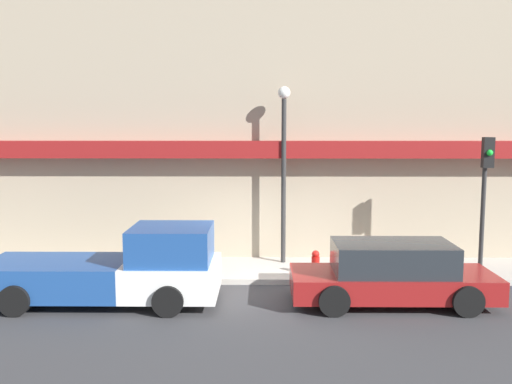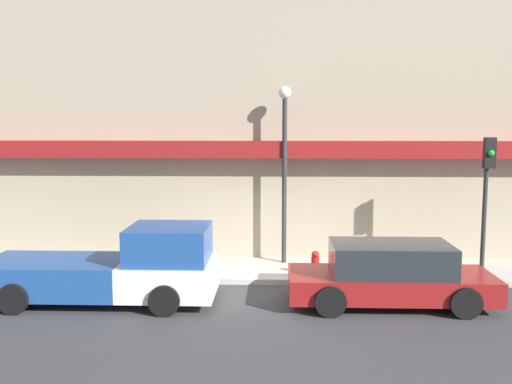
{
  "view_description": "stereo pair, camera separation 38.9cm",
  "coord_description": "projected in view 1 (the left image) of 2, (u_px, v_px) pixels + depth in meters",
  "views": [
    {
      "loc": [
        -0.11,
        -14.61,
        4.24
      ],
      "look_at": [
        -0.28,
        1.01,
        2.35
      ],
      "focal_mm": 40.0,
      "sensor_mm": 36.0,
      "label": 1
    },
    {
      "loc": [
        0.28,
        -14.6,
        4.24
      ],
      "look_at": [
        -0.28,
        1.01,
        2.35
      ],
      "focal_mm": 40.0,
      "sensor_mm": 36.0,
      "label": 2
    }
  ],
  "objects": [
    {
      "name": "traffic_light",
      "position": [
        485.0,
        181.0,
        15.04
      ],
      "size": [
        0.28,
        0.42,
        3.73
      ],
      "color": "#2D2D2D",
      "rests_on": "sidewalk"
    },
    {
      "name": "building",
      "position": [
        266.0,
        118.0,
        18.46
      ],
      "size": [
        19.8,
        3.8,
        10.62
      ],
      "color": "tan",
      "rests_on": "ground"
    },
    {
      "name": "fire_hydrant",
      "position": [
        316.0,
        263.0,
        15.42
      ],
      "size": [
        0.22,
        0.22,
        0.68
      ],
      "color": "red",
      "rests_on": "sidewalk"
    },
    {
      "name": "pickup_truck",
      "position": [
        119.0,
        270.0,
        13.43
      ],
      "size": [
        5.47,
        2.15,
        1.84
      ],
      "rotation": [
        0.0,
        0.0,
        -0.01
      ],
      "color": "white",
      "rests_on": "ground"
    },
    {
      "name": "parked_car",
      "position": [
        392.0,
        274.0,
        13.37
      ],
      "size": [
        4.73,
        2.01,
        1.47
      ],
      "rotation": [
        0.0,
        0.0,
        0.01
      ],
      "color": "maroon",
      "rests_on": "ground"
    },
    {
      "name": "street_lamp",
      "position": [
        284.0,
        153.0,
        16.49
      ],
      "size": [
        0.36,
        0.36,
        5.14
      ],
      "color": "#2D2D2D",
      "rests_on": "sidewalk"
    },
    {
      "name": "ground_plane",
      "position": [
        266.0,
        285.0,
        15.01
      ],
      "size": [
        80.0,
        80.0,
        0.0
      ],
      "primitive_type": "plane",
      "color": "#38383A"
    },
    {
      "name": "sidewalk",
      "position": [
        266.0,
        270.0,
        16.26
      ],
      "size": [
        36.0,
        2.53,
        0.15
      ],
      "color": "#B7B2A8",
      "rests_on": "ground"
    }
  ]
}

